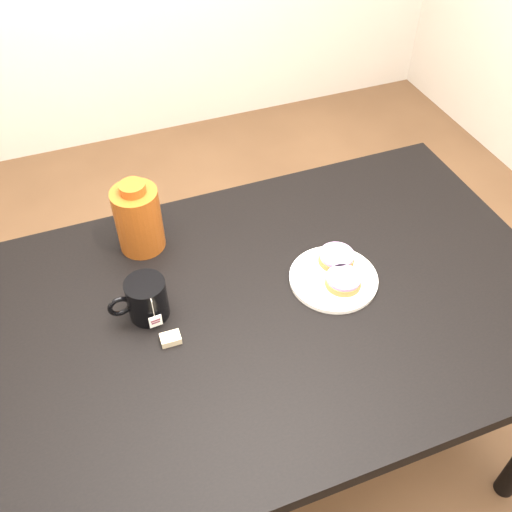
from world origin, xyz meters
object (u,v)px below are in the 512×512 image
(mug, at_px, (146,299))
(teabag_pouch, at_px, (171,339))
(bagel_back, at_px, (336,257))
(bagel_package, at_px, (138,218))
(bagel_front, at_px, (343,280))
(plate, at_px, (333,278))
(table, at_px, (274,323))

(mug, distance_m, teabag_pouch, 0.11)
(bagel_back, xyz_separation_m, bagel_package, (-0.44, 0.25, 0.07))
(teabag_pouch, distance_m, bagel_package, 0.34)
(bagel_front, xyz_separation_m, bagel_package, (-0.42, 0.32, 0.07))
(mug, bearing_deg, bagel_package, 75.74)
(plate, bearing_deg, bagel_front, -70.07)
(table, bearing_deg, mug, 166.02)
(table, height_order, mug, mug)
(bagel_front, bearing_deg, plate, 109.93)
(bagel_front, bearing_deg, bagel_back, 75.67)
(plate, distance_m, bagel_back, 0.06)
(plate, xyz_separation_m, bagel_back, (0.03, 0.05, 0.02))
(table, distance_m, plate, 0.19)
(teabag_pouch, bearing_deg, bagel_package, 87.89)
(table, xyz_separation_m, bagel_back, (0.19, 0.06, 0.11))
(mug, bearing_deg, bagel_back, -5.98)
(bagel_package, bearing_deg, mug, -99.68)
(bagel_back, distance_m, teabag_pouch, 0.46)
(table, xyz_separation_m, bagel_front, (0.17, -0.02, 0.11))
(bagel_back, bearing_deg, table, -162.59)
(mug, xyz_separation_m, teabag_pouch, (0.03, -0.10, -0.04))
(table, xyz_separation_m, teabag_pouch, (-0.26, -0.02, 0.09))
(table, relative_size, bagel_package, 6.97)
(teabag_pouch, bearing_deg, table, 5.14)
(mug, bearing_deg, table, -18.56)
(plate, distance_m, bagel_package, 0.51)
(mug, height_order, bagel_package, bagel_package)
(bagel_front, height_order, mug, mug)
(bagel_front, height_order, bagel_package, bagel_package)
(bagel_front, bearing_deg, bagel_package, 142.70)
(bagel_front, bearing_deg, mug, 169.25)
(teabag_pouch, height_order, bagel_package, bagel_package)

